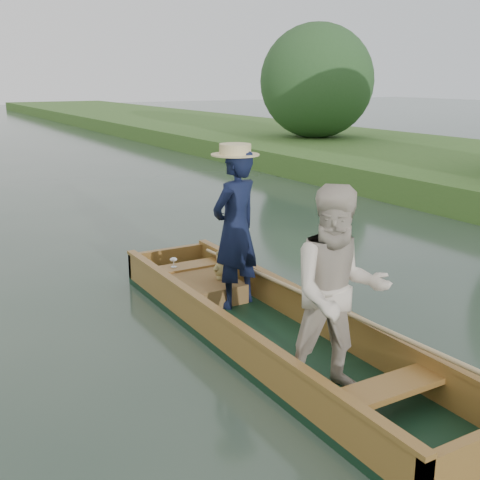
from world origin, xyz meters
TOP-DOWN VIEW (x-y plane):
  - ground at (0.00, 0.00)m, footprint 120.00×120.00m
  - trees_far at (1.72, 8.09)m, footprint 22.80×16.60m
  - punt at (-0.01, -0.11)m, footprint 1.19×5.00m

SIDE VIEW (x-z plane):
  - ground at x=0.00m, z-range 0.00..0.00m
  - punt at x=-0.01m, z-range -0.30..1.57m
  - trees_far at x=1.72m, z-range 0.18..4.79m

